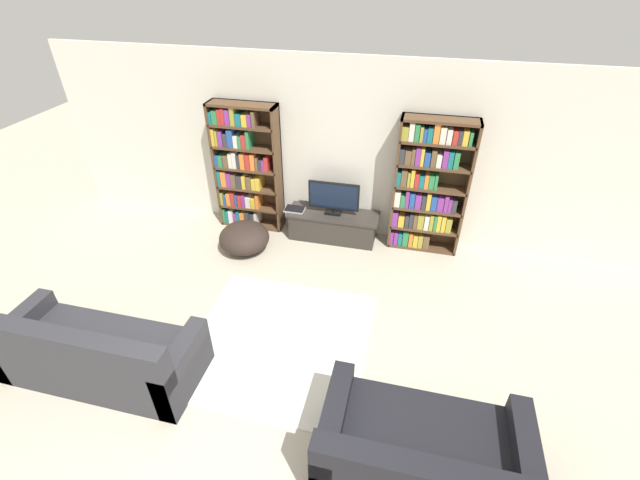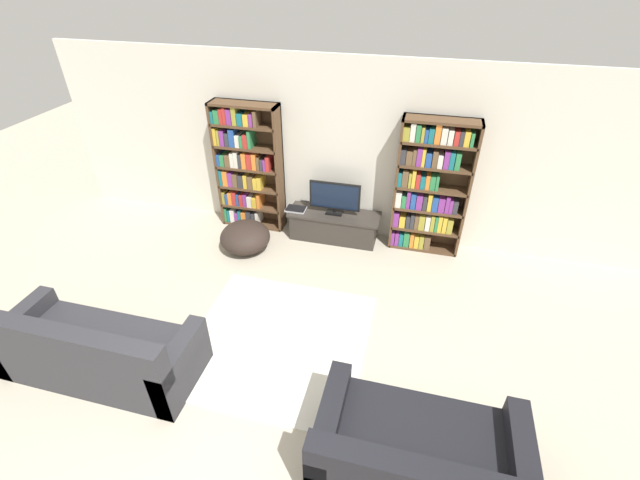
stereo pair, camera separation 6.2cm
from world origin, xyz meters
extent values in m
cube|color=silver|center=(0.00, 4.23, 1.30)|extent=(8.80, 0.06, 2.60)
cube|color=#513823|center=(-1.90, 4.03, 0.97)|extent=(0.04, 0.30, 1.94)
cube|color=#513823|center=(-0.94, 4.03, 0.97)|extent=(0.04, 0.30, 1.94)
cube|color=#513823|center=(-1.42, 4.16, 0.97)|extent=(0.99, 0.04, 1.94)
cube|color=#513823|center=(-1.42, 4.03, 1.92)|extent=(0.99, 0.30, 0.04)
cube|color=#513823|center=(-1.42, 4.03, 0.02)|extent=(0.96, 0.30, 0.04)
cube|color=#2D7F47|center=(-1.86, 4.02, 0.15)|extent=(0.04, 0.24, 0.23)
cube|color=#196B75|center=(-1.82, 4.02, 0.13)|extent=(0.04, 0.24, 0.20)
cube|color=silver|center=(-1.75, 4.02, 0.14)|extent=(0.07, 0.24, 0.21)
cube|color=#7F338C|center=(-1.68, 4.02, 0.12)|extent=(0.05, 0.24, 0.16)
cube|color=#196B75|center=(-1.63, 4.02, 0.14)|extent=(0.05, 0.24, 0.22)
cube|color=orange|center=(-1.56, 4.02, 0.14)|extent=(0.08, 0.24, 0.20)
cube|color=#333338|center=(-1.47, 4.02, 0.15)|extent=(0.07, 0.24, 0.22)
cube|color=#333338|center=(-1.40, 4.02, 0.14)|extent=(0.07, 0.24, 0.20)
cube|color=silver|center=(-1.33, 4.02, 0.15)|extent=(0.04, 0.24, 0.22)
cube|color=#513823|center=(-1.42, 4.03, 0.34)|extent=(0.96, 0.30, 0.04)
cube|color=#9E9333|center=(-1.86, 4.02, 0.46)|extent=(0.04, 0.24, 0.20)
cube|color=#234C99|center=(-1.81, 4.02, 0.44)|extent=(0.04, 0.24, 0.16)
cube|color=orange|center=(-1.75, 4.02, 0.46)|extent=(0.07, 0.24, 0.20)
cube|color=#B72D28|center=(-1.68, 4.02, 0.47)|extent=(0.06, 0.24, 0.22)
cube|color=#234C99|center=(-1.62, 4.02, 0.45)|extent=(0.04, 0.24, 0.19)
cube|color=#B72D28|center=(-1.57, 4.02, 0.45)|extent=(0.06, 0.24, 0.18)
cube|color=#7F338C|center=(-1.50, 4.02, 0.46)|extent=(0.05, 0.24, 0.20)
cube|color=silver|center=(-1.43, 4.02, 0.45)|extent=(0.08, 0.24, 0.17)
cube|color=gold|center=(-1.35, 4.02, 0.44)|extent=(0.07, 0.24, 0.16)
cube|color=orange|center=(-1.28, 4.02, 0.47)|extent=(0.05, 0.24, 0.22)
cube|color=#513823|center=(-1.42, 4.03, 0.67)|extent=(0.96, 0.30, 0.04)
cube|color=#196B75|center=(-1.86, 4.02, 0.81)|extent=(0.05, 0.24, 0.25)
cube|color=orange|center=(-1.79, 4.02, 0.80)|extent=(0.08, 0.24, 0.24)
cube|color=#7F338C|center=(-1.71, 4.02, 0.79)|extent=(0.07, 0.24, 0.22)
cube|color=brown|center=(-1.63, 4.02, 0.79)|extent=(0.08, 0.24, 0.21)
cube|color=#333338|center=(-1.54, 4.02, 0.78)|extent=(0.08, 0.24, 0.19)
cube|color=gold|center=(-1.46, 4.02, 0.79)|extent=(0.06, 0.24, 0.21)
cube|color=brown|center=(-1.39, 4.02, 0.78)|extent=(0.08, 0.24, 0.20)
cube|color=gold|center=(-1.31, 4.02, 0.77)|extent=(0.06, 0.24, 0.17)
cube|color=gold|center=(-1.24, 4.02, 0.78)|extent=(0.06, 0.24, 0.19)
cube|color=#513823|center=(-1.42, 4.03, 0.99)|extent=(0.96, 0.30, 0.04)
cube|color=#234C99|center=(-1.86, 4.02, 1.09)|extent=(0.05, 0.24, 0.17)
cube|color=#2D7F47|center=(-1.80, 4.02, 1.09)|extent=(0.07, 0.24, 0.17)
cube|color=brown|center=(-1.71, 4.02, 1.10)|extent=(0.08, 0.24, 0.18)
cube|color=silver|center=(-1.64, 4.02, 1.12)|extent=(0.06, 0.24, 0.22)
cube|color=silver|center=(-1.57, 4.02, 1.13)|extent=(0.06, 0.24, 0.24)
cube|color=#333338|center=(-1.51, 4.02, 1.11)|extent=(0.05, 0.24, 0.21)
cube|color=orange|center=(-1.45, 4.02, 1.12)|extent=(0.07, 0.24, 0.23)
cube|color=#B72D28|center=(-1.37, 4.02, 1.12)|extent=(0.08, 0.24, 0.23)
cube|color=orange|center=(-1.29, 4.02, 1.13)|extent=(0.07, 0.24, 0.24)
cube|color=brown|center=(-1.23, 4.02, 1.11)|extent=(0.04, 0.24, 0.20)
cube|color=#333338|center=(-1.18, 4.02, 1.09)|extent=(0.04, 0.24, 0.16)
cube|color=#7F338C|center=(-1.14, 4.02, 1.09)|extent=(0.04, 0.24, 0.16)
cube|color=#B72D28|center=(-1.08, 4.02, 1.12)|extent=(0.06, 0.24, 0.22)
cube|color=#513823|center=(-1.42, 4.03, 1.31)|extent=(0.96, 0.30, 0.04)
cube|color=gold|center=(-1.86, 4.02, 1.46)|extent=(0.05, 0.24, 0.25)
cube|color=#9E9333|center=(-1.81, 4.02, 1.44)|extent=(0.04, 0.24, 0.23)
cube|color=#7F338C|center=(-1.75, 4.02, 1.44)|extent=(0.06, 0.24, 0.22)
cube|color=#333338|center=(-1.68, 4.02, 1.43)|extent=(0.06, 0.24, 0.19)
cube|color=#234C99|center=(-1.60, 4.02, 1.46)|extent=(0.08, 0.24, 0.25)
cube|color=silver|center=(-1.52, 4.02, 1.42)|extent=(0.06, 0.24, 0.17)
cube|color=#2D7F47|center=(-1.46, 4.02, 1.41)|extent=(0.04, 0.24, 0.17)
cube|color=#B72D28|center=(-1.40, 4.02, 1.43)|extent=(0.07, 0.24, 0.20)
cube|color=#2D7F47|center=(-1.33, 4.02, 1.46)|extent=(0.05, 0.24, 0.25)
cube|color=#513823|center=(-1.42, 4.03, 1.64)|extent=(0.96, 0.30, 0.04)
cube|color=#196B75|center=(-1.86, 4.02, 1.74)|extent=(0.04, 0.24, 0.16)
cube|color=#2D7F47|center=(-1.79, 4.02, 1.75)|extent=(0.08, 0.24, 0.19)
cube|color=#B72D28|center=(-1.72, 4.02, 1.76)|extent=(0.05, 0.24, 0.21)
cube|color=#B72D28|center=(-1.67, 4.02, 1.77)|extent=(0.05, 0.24, 0.23)
cube|color=#7F338C|center=(-1.60, 4.02, 1.76)|extent=(0.07, 0.24, 0.22)
cube|color=#9E9333|center=(-1.52, 4.02, 1.78)|extent=(0.07, 0.24, 0.25)
cube|color=#196B75|center=(-1.44, 4.02, 1.74)|extent=(0.08, 0.24, 0.17)
cube|color=gold|center=(-1.36, 4.02, 1.74)|extent=(0.08, 0.24, 0.16)
cube|color=#7F338C|center=(-1.28, 4.02, 1.74)|extent=(0.05, 0.24, 0.18)
cube|color=brown|center=(-1.22, 4.02, 1.76)|extent=(0.05, 0.24, 0.22)
cube|color=#513823|center=(0.77, 4.03, 0.97)|extent=(0.04, 0.30, 1.94)
cube|color=#513823|center=(1.72, 4.03, 0.97)|extent=(0.04, 0.30, 1.94)
cube|color=#513823|center=(1.24, 4.16, 0.97)|extent=(0.99, 0.04, 1.94)
cube|color=#513823|center=(1.24, 4.03, 1.92)|extent=(0.99, 0.30, 0.04)
cube|color=#513823|center=(1.24, 4.03, 0.02)|extent=(0.96, 0.30, 0.04)
cube|color=#7F338C|center=(0.81, 4.02, 0.14)|extent=(0.05, 0.24, 0.20)
cube|color=#7F338C|center=(0.87, 4.02, 0.14)|extent=(0.06, 0.24, 0.20)
cube|color=#196B75|center=(0.93, 4.02, 0.13)|extent=(0.06, 0.24, 0.20)
cube|color=#2D7F47|center=(1.01, 4.02, 0.15)|extent=(0.08, 0.24, 0.23)
cube|color=orange|center=(1.08, 4.02, 0.14)|extent=(0.06, 0.24, 0.21)
cube|color=gold|center=(1.15, 4.02, 0.13)|extent=(0.07, 0.24, 0.19)
cube|color=#9E9333|center=(1.22, 4.02, 0.14)|extent=(0.06, 0.24, 0.20)
cube|color=brown|center=(1.30, 4.02, 0.14)|extent=(0.08, 0.24, 0.20)
cube|color=#513823|center=(1.24, 4.03, 0.34)|extent=(0.96, 0.30, 0.04)
cube|color=#7F338C|center=(0.82, 4.02, 0.47)|extent=(0.08, 0.24, 0.22)
cube|color=gold|center=(0.91, 4.02, 0.44)|extent=(0.08, 0.24, 0.16)
cube|color=#333338|center=(0.99, 4.02, 0.45)|extent=(0.06, 0.24, 0.18)
cube|color=#333338|center=(1.05, 4.02, 0.47)|extent=(0.05, 0.24, 0.22)
cube|color=brown|center=(1.11, 4.02, 0.47)|extent=(0.05, 0.24, 0.21)
cube|color=#9E9333|center=(1.18, 4.02, 0.47)|extent=(0.08, 0.24, 0.22)
cube|color=silver|center=(1.27, 4.02, 0.47)|extent=(0.06, 0.24, 0.22)
cube|color=#9E9333|center=(1.33, 4.02, 0.48)|extent=(0.05, 0.24, 0.25)
cube|color=#2D7F47|center=(1.38, 4.02, 0.48)|extent=(0.04, 0.24, 0.25)
cube|color=gold|center=(1.43, 4.02, 0.49)|extent=(0.05, 0.24, 0.26)
cube|color=gold|center=(1.50, 4.02, 0.48)|extent=(0.06, 0.24, 0.25)
cube|color=#9E9333|center=(1.57, 4.02, 0.47)|extent=(0.08, 0.24, 0.22)
cube|color=#513823|center=(1.24, 4.03, 0.67)|extent=(0.96, 0.30, 0.04)
cube|color=silver|center=(0.82, 4.02, 0.80)|extent=(0.08, 0.24, 0.23)
cube|color=#2D7F47|center=(0.90, 4.02, 0.77)|extent=(0.06, 0.24, 0.18)
cube|color=#7F338C|center=(0.96, 4.02, 0.81)|extent=(0.05, 0.24, 0.25)
cube|color=#234C99|center=(1.03, 4.02, 0.80)|extent=(0.07, 0.24, 0.23)
cube|color=#7F338C|center=(1.11, 4.02, 0.79)|extent=(0.08, 0.24, 0.21)
cube|color=#333338|center=(1.19, 4.02, 0.79)|extent=(0.05, 0.24, 0.21)
cube|color=gold|center=(1.25, 4.02, 0.81)|extent=(0.06, 0.24, 0.25)
cube|color=#234C99|center=(1.32, 4.02, 0.79)|extent=(0.08, 0.24, 0.21)
cube|color=#7F338C|center=(1.41, 4.02, 0.79)|extent=(0.08, 0.24, 0.21)
cube|color=#7F338C|center=(1.48, 4.02, 0.80)|extent=(0.05, 0.24, 0.24)
cube|color=#7F338C|center=(1.54, 4.02, 0.78)|extent=(0.04, 0.24, 0.19)
cube|color=#333338|center=(1.59, 4.02, 0.78)|extent=(0.06, 0.24, 0.18)
cube|color=#513823|center=(1.24, 4.03, 0.99)|extent=(0.96, 0.30, 0.04)
cube|color=#196B75|center=(0.81, 4.02, 1.11)|extent=(0.05, 0.24, 0.20)
cube|color=brown|center=(0.88, 4.02, 1.12)|extent=(0.08, 0.24, 0.23)
cube|color=#9E9333|center=(0.94, 4.02, 1.11)|extent=(0.04, 0.24, 0.21)
cube|color=gold|center=(0.99, 4.02, 1.13)|extent=(0.05, 0.24, 0.25)
cube|color=#B72D28|center=(1.05, 4.02, 1.11)|extent=(0.06, 0.24, 0.20)
cube|color=#196B75|center=(1.12, 4.02, 1.09)|extent=(0.06, 0.24, 0.17)
cube|color=orange|center=(1.18, 4.02, 1.10)|extent=(0.05, 0.24, 0.19)
cube|color=#2D7F47|center=(1.24, 4.02, 1.10)|extent=(0.07, 0.24, 0.19)
cube|color=#2D7F47|center=(1.30, 4.02, 1.11)|extent=(0.04, 0.24, 0.20)
cube|color=#513823|center=(1.24, 4.03, 1.31)|extent=(0.96, 0.30, 0.04)
cube|color=#333338|center=(0.82, 4.02, 1.43)|extent=(0.07, 0.24, 0.20)
cube|color=brown|center=(0.90, 4.02, 1.42)|extent=(0.08, 0.24, 0.19)
cube|color=brown|center=(0.96, 4.02, 1.44)|extent=(0.04, 0.24, 0.22)
cube|color=#7F338C|center=(1.02, 4.02, 1.45)|extent=(0.06, 0.24, 0.24)
cube|color=gold|center=(1.08, 4.02, 1.45)|extent=(0.04, 0.24, 0.24)
cube|color=#234C99|center=(1.15, 4.02, 1.42)|extent=(0.07, 0.24, 0.19)
cube|color=brown|center=(1.22, 4.02, 1.44)|extent=(0.07, 0.24, 0.22)
cube|color=silver|center=(1.29, 4.02, 1.42)|extent=(0.06, 0.24, 0.17)
cube|color=#7F338C|center=(1.37, 4.02, 1.45)|extent=(0.07, 0.24, 0.23)
cube|color=#196B75|center=(1.44, 4.02, 1.44)|extent=(0.06, 0.24, 0.23)
cube|color=#2D7F47|center=(1.51, 4.02, 1.44)|extent=(0.06, 0.24, 0.22)
cube|color=#513823|center=(1.24, 4.03, 1.64)|extent=(0.96, 0.30, 0.04)
cube|color=#9E9333|center=(0.82, 4.02, 1.74)|extent=(0.08, 0.24, 0.18)
cube|color=silver|center=(0.90, 4.02, 1.77)|extent=(0.07, 0.24, 0.24)
cube|color=#2D7F47|center=(0.97, 4.02, 1.77)|extent=(0.06, 0.24, 0.23)
cube|color=#9E9333|center=(1.03, 4.02, 1.75)|extent=(0.04, 0.24, 0.20)
cube|color=#234C99|center=(1.08, 4.02, 1.74)|extent=(0.04, 0.24, 0.17)
cube|color=#196B75|center=(1.13, 4.02, 1.75)|extent=(0.06, 0.24, 0.19)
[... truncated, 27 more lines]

